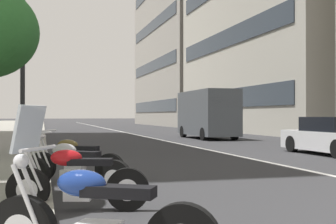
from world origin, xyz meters
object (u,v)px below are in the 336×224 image
Objects in this scene: motorcycle_mid_row at (95,223)px; motorcycle_far_end_row at (72,171)px; delivery_van_ahead at (207,113)px; street_lamp_with_banners at (29,10)px; motorcycle_nearest_camera at (74,163)px; car_lead_in_lane at (334,137)px; motorcycle_second_in_row at (75,181)px.

motorcycle_mid_row is 4.10m from motorcycle_far_end_row.
motorcycle_mid_row is 0.34× the size of delivery_van_ahead.
delivery_van_ahead is at bearing -54.94° from street_lamp_with_banners.
motorcycle_nearest_camera is 18.32m from delivery_van_ahead.
street_lamp_with_banners is (-7.03, 10.02, 3.99)m from delivery_van_ahead.
motorcycle_nearest_camera is 0.46× the size of car_lead_in_lane.
motorcycle_far_end_row is at bearing -174.47° from street_lamp_with_banners.
street_lamp_with_banners is at bearing 65.44° from car_lead_in_lane.
street_lamp_with_banners is at bearing 125.16° from delivery_van_ahead.
car_lead_in_lane is (5.86, -9.47, 0.21)m from motorcycle_far_end_row.
street_lamp_with_banners is (14.57, 0.97, 5.07)m from motorcycle_mid_row.
delivery_van_ahead is at bearing -99.79° from motorcycle_second_in_row.
street_lamp_with_banners is (8.97, 1.15, 5.10)m from motorcycle_nearest_camera.
motorcycle_nearest_camera is 10.30m from car_lead_in_lane.
motorcycle_far_end_row is 1.51m from motorcycle_nearest_camera.
motorcycle_far_end_row is at bearing -61.41° from motorcycle_mid_row.
motorcycle_nearest_camera is 0.21× the size of street_lamp_with_banners.
delivery_van_ahead is at bearing 1.49° from car_lead_in_lane.
motorcycle_far_end_row is at bearing 120.90° from car_lead_in_lane.
motorcycle_second_in_row is 11.95m from car_lead_in_lane.
street_lamp_with_banners reaches higher than motorcycle_far_end_row.
motorcycle_mid_row is 1.00× the size of motorcycle_nearest_camera.
motorcycle_far_end_row is (4.10, -0.04, -0.03)m from motorcycle_mid_row.
motorcycle_second_in_row reaches higher than motorcycle_nearest_camera.
motorcycle_nearest_camera is 0.34× the size of delivery_van_ahead.
motorcycle_second_in_row is at bearing -60.99° from motorcycle_mid_row.
motorcycle_second_in_row reaches higher than car_lead_in_lane.
car_lead_in_lane is at bearing -113.74° from street_lamp_with_banners.
motorcycle_second_in_row is 12.93m from street_lamp_with_banners.
motorcycle_mid_row is at bearing 123.00° from motorcycle_far_end_row.
delivery_van_ahead reaches higher than car_lead_in_lane.
motorcycle_nearest_camera is at bearing -172.68° from street_lamp_with_banners.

